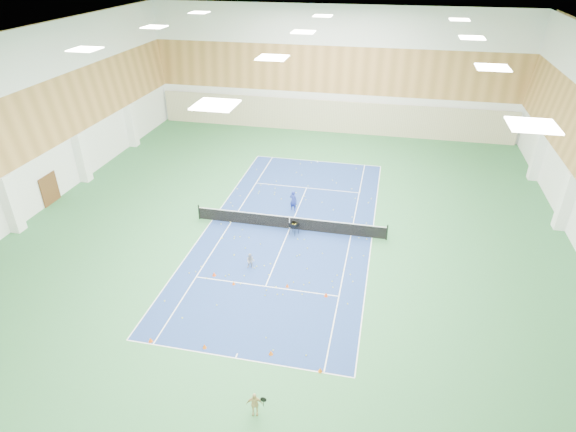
{
  "coord_description": "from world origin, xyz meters",
  "views": [
    {
      "loc": [
        5.79,
        -27.08,
        16.61
      ],
      "look_at": [
        0.28,
        -1.76,
        2.0
      ],
      "focal_mm": 30.0,
      "sensor_mm": 36.0,
      "label": 1
    }
  ],
  "objects_px": {
    "coach": "(293,201)",
    "tennis_net": "(290,222)",
    "child_apron": "(254,404)",
    "ball_cart": "(294,228)",
    "child_court": "(251,261)"
  },
  "relations": [
    {
      "from": "coach",
      "to": "child_apron",
      "type": "height_order",
      "value": "coach"
    },
    {
      "from": "tennis_net",
      "to": "child_apron",
      "type": "distance_m",
      "value": 14.68
    },
    {
      "from": "coach",
      "to": "child_apron",
      "type": "xyz_separation_m",
      "value": [
        1.98,
        -17.2,
        -0.21
      ]
    },
    {
      "from": "child_court",
      "to": "ball_cart",
      "type": "height_order",
      "value": "child_court"
    },
    {
      "from": "coach",
      "to": "ball_cart",
      "type": "bearing_deg",
      "value": 120.86
    },
    {
      "from": "tennis_net",
      "to": "child_court",
      "type": "distance_m",
      "value": 5.04
    },
    {
      "from": "ball_cart",
      "to": "child_apron",
      "type": "bearing_deg",
      "value": -64.2
    },
    {
      "from": "child_court",
      "to": "coach",
      "type": "bearing_deg",
      "value": 78.82
    },
    {
      "from": "child_court",
      "to": "child_apron",
      "type": "bearing_deg",
      "value": -76.47
    },
    {
      "from": "tennis_net",
      "to": "coach",
      "type": "bearing_deg",
      "value": 96.27
    },
    {
      "from": "child_apron",
      "to": "ball_cart",
      "type": "distance_m",
      "value": 14.04
    },
    {
      "from": "coach",
      "to": "tennis_net",
      "type": "bearing_deg",
      "value": 114.7
    },
    {
      "from": "coach",
      "to": "child_apron",
      "type": "relative_size",
      "value": 1.36
    },
    {
      "from": "tennis_net",
      "to": "child_apron",
      "type": "height_order",
      "value": "child_apron"
    },
    {
      "from": "child_court",
      "to": "ball_cart",
      "type": "xyz_separation_m",
      "value": [
        1.71,
        4.27,
        -0.05
      ]
    }
  ]
}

